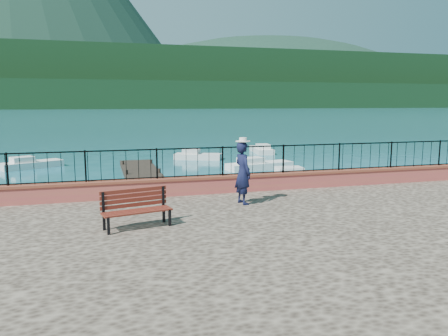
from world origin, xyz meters
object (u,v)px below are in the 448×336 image
boat_0 (131,201)px  boat_2 (260,163)px  park_bench (137,216)px  boat_1 (300,174)px  person (243,173)px  boat_3 (32,162)px  boat_5 (262,148)px  boat_4 (198,154)px

boat_0 → boat_2: same height
park_bench → boat_1: 14.47m
person → boat_3: (-8.40, 18.21, -1.74)m
boat_1 → boat_5: (2.79, 13.19, 0.00)m
boat_2 → boat_3: size_ratio=1.16×
boat_1 → boat_5: bearing=83.8°
boat_2 → boat_3: 14.79m
boat_0 → boat_4: (5.94, 14.67, 0.00)m
boat_5 → person: bearing=166.1°
boat_3 → boat_5: same height
park_bench → person: 3.75m
boat_3 → boat_1: bearing=-59.4°
boat_0 → boat_5: 21.28m
park_bench → boat_0: (0.26, 6.49, -1.08)m
boat_3 → boat_5: size_ratio=0.93×
boat_1 → boat_3: same height
boat_2 → boat_0: bearing=-145.6°
boat_3 → boat_2: bearing=-45.4°
boat_3 → boat_4: same height
boat_0 → boat_2: size_ratio=0.89×
boat_0 → boat_1: same height
boat_0 → boat_3: size_ratio=1.03×
boat_2 → boat_5: (3.40, 8.62, 0.00)m
boat_2 → boat_4: bearing=104.1°
boat_0 → boat_1: 10.25m
person → boat_4: bearing=-20.1°
person → boat_3: person is taller
boat_2 → boat_4: same height
boat_2 → boat_5: size_ratio=1.08×
person → boat_4: (2.93, 19.46, -1.74)m
boat_4 → park_bench: bearing=-82.8°
person → boat_2: size_ratio=0.43×
person → boat_4: size_ratio=0.54×
boat_1 → boat_2: same height
boat_1 → boat_4: size_ratio=1.15×
boat_3 → boat_5: (17.47, 4.09, 0.00)m
boat_2 → boat_5: same height
boat_4 → boat_3: bearing=-150.2°
park_bench → boat_3: park_bench is taller
park_bench → person: size_ratio=0.93×
boat_0 → boat_3: same height
park_bench → boat_4: park_bench is taller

